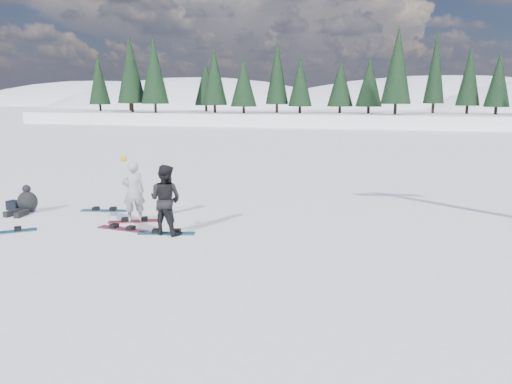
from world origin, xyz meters
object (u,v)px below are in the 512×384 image
(seated_rider, at_px, (26,202))
(snowboard_loose_c, at_px, (105,211))
(gear_bag, at_px, (14,205))
(snowboarder_man, at_px, (165,200))
(snowboarder_woman, at_px, (133,191))
(snowboard_loose_a, at_px, (7,232))
(snowboard_loose_b, at_px, (122,229))

(seated_rider, relative_size, snowboard_loose_c, 0.71)
(gear_bag, bearing_deg, snowboarder_man, -11.84)
(gear_bag, bearing_deg, snowboarder_woman, -4.03)
(snowboarder_woman, bearing_deg, snowboard_loose_a, -1.18)
(snowboard_loose_a, bearing_deg, seated_rider, 77.45)
(seated_rider, bearing_deg, snowboarder_man, -12.43)
(snowboarder_woman, distance_m, snowboarder_man, 1.76)
(snowboard_loose_c, bearing_deg, snowboard_loose_a, -122.08)
(snowboarder_man, bearing_deg, gear_bag, -4.85)
(snowboarder_man, bearing_deg, snowboard_loose_b, 4.25)
(snowboarder_woman, bearing_deg, snowboarder_man, 109.57)
(snowboarder_man, height_order, gear_bag, snowboarder_man)
(snowboard_loose_a, bearing_deg, snowboard_loose_b, -18.59)
(snowboarder_man, distance_m, snowboard_loose_a, 4.42)
(gear_bag, xyz_separation_m, snowboard_loose_b, (4.64, -1.19, -0.14))
(snowboarder_man, relative_size, gear_bag, 4.13)
(seated_rider, height_order, snowboard_loose_b, seated_rider)
(gear_bag, height_order, snowboard_loose_a, gear_bag)
(snowboarder_woman, xyz_separation_m, snowboarder_man, (1.49, -0.94, 0.02))
(seated_rider, bearing_deg, snowboard_loose_b, -15.11)
(gear_bag, distance_m, snowboard_loose_c, 2.96)
(snowboarder_woman, distance_m, snowboard_loose_b, 1.26)
(snowboard_loose_a, distance_m, snowboard_loose_c, 3.19)
(snowboard_loose_b, bearing_deg, seated_rider, 173.44)
(seated_rider, height_order, snowboard_loose_c, seated_rider)
(snowboarder_woman, height_order, snowboard_loose_a, snowboarder_woman)
(snowboarder_man, xyz_separation_m, seated_rider, (-5.31, 1.00, -0.59))
(seated_rider, relative_size, snowboard_loose_b, 0.71)
(gear_bag, relative_size, snowboard_loose_c, 0.30)
(snowboarder_man, height_order, snowboard_loose_a, snowboarder_man)
(seated_rider, distance_m, gear_bag, 0.77)
(snowboarder_man, bearing_deg, snowboard_loose_a, 21.53)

